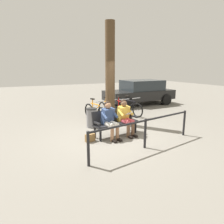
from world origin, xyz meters
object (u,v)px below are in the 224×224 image
(person_reading, at_px, (125,115))
(bicycle_green, at_px, (108,110))
(bicycle_black, at_px, (130,108))
(bench, at_px, (115,120))
(handbag, at_px, (90,138))
(litter_bin, at_px, (92,118))
(bicycle_red, at_px, (95,112))
(person_companion, at_px, (109,118))
(bicycle_blue, at_px, (120,109))
(tree_trunk, at_px, (110,74))
(parked_car, at_px, (140,92))

(person_reading, height_order, bicycle_green, person_reading)
(person_reading, height_order, bicycle_black, person_reading)
(bench, xyz_separation_m, bicycle_black, (-1.93, -2.16, -0.15))
(handbag, distance_m, bicycle_green, 3.01)
(litter_bin, bearing_deg, bicycle_red, -119.07)
(bicycle_green, bearing_deg, person_reading, -16.76)
(person_companion, bearing_deg, bicycle_blue, -134.26)
(handbag, relative_size, litter_bin, 0.41)
(tree_trunk, bearing_deg, parked_car, -139.61)
(person_companion, distance_m, tree_trunk, 2.25)
(bench, bearing_deg, handbag, 4.65)
(person_companion, height_order, bicycle_red, person_companion)
(bicycle_green, bearing_deg, parked_car, 118.58)
(bench, relative_size, litter_bin, 2.25)
(bench, relative_size, parked_car, 0.39)
(bicycle_blue, xyz_separation_m, bicycle_green, (0.60, -0.07, 0.00))
(handbag, xyz_separation_m, bicycle_red, (-1.10, -2.30, 0.24))
(bicycle_green, bearing_deg, handbag, -41.63)
(bicycle_blue, bearing_deg, bicycle_red, -82.90)
(parked_car, bearing_deg, bicycle_black, 46.35)
(person_reading, relative_size, bicycle_black, 0.72)
(litter_bin, relative_size, bicycle_black, 0.44)
(handbag, distance_m, bicycle_blue, 3.35)
(bicycle_black, height_order, bicycle_blue, same)
(bicycle_black, bearing_deg, bicycle_red, -98.69)
(bicycle_green, bearing_deg, tree_trunk, -24.26)
(bench, height_order, litter_bin, bench)
(person_companion, distance_m, handbag, 0.87)
(handbag, bearing_deg, bicycle_black, -140.57)
(tree_trunk, xyz_separation_m, litter_bin, (0.90, 0.23, -1.61))
(handbag, relative_size, bicycle_red, 0.18)
(bench, height_order, parked_car, parked_car)
(handbag, distance_m, bicycle_black, 3.77)
(person_reading, bearing_deg, tree_trunk, -105.59)
(bench, distance_m, bicycle_blue, 2.56)
(person_companion, relative_size, handbag, 4.00)
(bicycle_black, distance_m, bicycle_green, 1.14)
(handbag, bearing_deg, bench, -166.96)
(person_reading, height_order, handbag, person_reading)
(handbag, bearing_deg, litter_bin, -113.11)
(bench, bearing_deg, tree_trunk, -118.87)
(tree_trunk, distance_m, bicycle_green, 1.81)
(person_reading, distance_m, handbag, 1.42)
(bicycle_green, bearing_deg, person_companion, -29.93)
(tree_trunk, bearing_deg, person_reading, 82.80)
(person_reading, height_order, person_companion, same)
(bench, bearing_deg, bicycle_green, -118.23)
(bicycle_black, distance_m, bicycle_red, 1.81)
(bench, height_order, bicycle_red, bicycle_red)
(litter_bin, distance_m, bicycle_black, 2.49)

